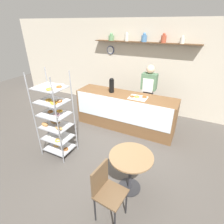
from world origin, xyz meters
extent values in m
plane|color=#4C4742|center=(0.00, 0.00, 0.00)|extent=(14.00, 14.00, 0.00)
cube|color=beige|center=(0.00, 2.55, 1.35)|extent=(10.00, 0.06, 2.70)
cube|color=#4C331E|center=(0.00, 2.40, 2.08)|extent=(3.03, 0.24, 0.02)
cylinder|color=#669966|center=(-1.01, 2.40, 2.16)|extent=(0.16, 0.16, 0.14)
sphere|color=#669966|center=(-1.01, 2.40, 2.26)|extent=(0.09, 0.09, 0.09)
cylinder|color=silver|center=(-0.52, 2.40, 2.18)|extent=(0.11, 0.11, 0.19)
sphere|color=silver|center=(-0.52, 2.40, 2.30)|extent=(0.06, 0.06, 0.06)
cylinder|color=#4C7FB2|center=(0.00, 2.40, 2.17)|extent=(0.15, 0.15, 0.17)
sphere|color=#4C7FB2|center=(0.00, 2.40, 2.29)|extent=(0.08, 0.08, 0.08)
cylinder|color=#B24C33|center=(0.53, 2.40, 2.18)|extent=(0.14, 0.14, 0.18)
sphere|color=#B24C33|center=(0.53, 2.40, 2.30)|extent=(0.08, 0.08, 0.08)
cylinder|color=silver|center=(1.00, 2.40, 2.16)|extent=(0.11, 0.11, 0.14)
sphere|color=silver|center=(1.00, 2.40, 2.25)|extent=(0.06, 0.06, 0.06)
cylinder|color=navy|center=(-1.09, 2.50, 1.80)|extent=(0.24, 0.03, 0.24)
cylinder|color=white|center=(-1.09, 2.48, 1.80)|extent=(0.21, 0.00, 0.21)
cube|color=brown|center=(0.00, 1.18, 0.48)|extent=(2.59, 0.64, 0.95)
cube|color=silver|center=(0.00, 0.85, 0.65)|extent=(2.49, 0.01, 0.61)
cylinder|color=gray|center=(-1.17, -0.66, 0.90)|extent=(0.02, 0.02, 1.80)
cylinder|color=gray|center=(-0.57, -0.66, 0.90)|extent=(0.02, 0.02, 1.80)
cylinder|color=gray|center=(-1.17, -0.18, 0.90)|extent=(0.02, 0.02, 1.80)
cylinder|color=gray|center=(-0.57, -0.18, 0.90)|extent=(0.02, 0.02, 1.80)
cube|color=gray|center=(-0.87, -0.42, 0.12)|extent=(0.57, 0.46, 0.01)
cube|color=silver|center=(-0.87, -0.42, 0.13)|extent=(0.51, 0.41, 0.01)
torus|color=tan|center=(-0.96, -0.42, 0.16)|extent=(0.12, 0.12, 0.04)
torus|color=gold|center=(-0.94, -0.41, 0.16)|extent=(0.13, 0.13, 0.04)
torus|color=brown|center=(-0.68, -0.44, 0.15)|extent=(0.11, 0.11, 0.03)
cube|color=gray|center=(-0.87, -0.42, 0.40)|extent=(0.57, 0.46, 0.01)
cube|color=silver|center=(-0.87, -0.42, 0.41)|extent=(0.51, 0.41, 0.01)
torus|color=silver|center=(-1.00, -0.55, 0.43)|extent=(0.11, 0.11, 0.03)
torus|color=gold|center=(-0.76, -0.55, 0.43)|extent=(0.12, 0.12, 0.03)
cube|color=gray|center=(-0.87, -0.42, 0.67)|extent=(0.57, 0.46, 0.01)
cube|color=silver|center=(-0.87, -0.42, 0.68)|extent=(0.51, 0.41, 0.01)
ellipsoid|color=#B27F47|center=(-1.05, -0.55, 0.73)|extent=(0.16, 0.10, 0.08)
ellipsoid|color=tan|center=(-0.70, -0.52, 0.72)|extent=(0.18, 0.08, 0.07)
ellipsoid|color=#B27F47|center=(-0.99, -0.29, 0.73)|extent=(0.22, 0.11, 0.08)
ellipsoid|color=olive|center=(-0.93, -0.37, 0.73)|extent=(0.22, 0.12, 0.08)
cube|color=gray|center=(-0.87, -0.42, 0.95)|extent=(0.57, 0.46, 0.01)
cube|color=silver|center=(-0.87, -0.42, 0.96)|extent=(0.51, 0.41, 0.01)
torus|color=gold|center=(-0.82, -0.32, 0.98)|extent=(0.12, 0.12, 0.03)
torus|color=brown|center=(-0.97, -0.42, 0.98)|extent=(0.11, 0.11, 0.03)
torus|color=#EAB2C1|center=(-0.76, -0.46, 0.98)|extent=(0.12, 0.12, 0.03)
cube|color=gray|center=(-0.87, -0.42, 1.23)|extent=(0.57, 0.46, 0.01)
cube|color=silver|center=(-0.87, -0.42, 1.24)|extent=(0.51, 0.41, 0.01)
torus|color=gold|center=(-0.72, -0.52, 1.26)|extent=(0.12, 0.12, 0.03)
torus|color=silver|center=(-0.72, -0.41, 1.26)|extent=(0.11, 0.11, 0.04)
torus|color=gold|center=(-0.77, -0.50, 1.26)|extent=(0.11, 0.11, 0.03)
torus|color=brown|center=(-0.69, -0.42, 1.26)|extent=(0.11, 0.11, 0.04)
torus|color=gold|center=(-0.91, -0.46, 1.26)|extent=(0.11, 0.11, 0.03)
cube|color=gray|center=(-0.87, -0.42, 1.50)|extent=(0.57, 0.46, 0.01)
cube|color=silver|center=(-0.87, -0.42, 1.51)|extent=(0.51, 0.41, 0.01)
torus|color=gold|center=(-0.73, -0.56, 1.54)|extent=(0.12, 0.12, 0.04)
torus|color=#EAB2C1|center=(-0.70, -0.30, 1.54)|extent=(0.12, 0.12, 0.03)
torus|color=brown|center=(-0.68, -0.38, 1.54)|extent=(0.11, 0.11, 0.03)
cube|color=#282833|center=(0.45, 1.67, 0.50)|extent=(0.23, 0.19, 1.01)
cube|color=#4C7051|center=(0.45, 1.67, 1.22)|extent=(0.39, 0.22, 0.42)
cube|color=silver|center=(0.45, 1.56, 1.14)|extent=(0.27, 0.01, 0.35)
sphere|color=beige|center=(0.45, 1.67, 1.53)|extent=(0.21, 0.21, 0.21)
cylinder|color=#262628|center=(0.86, -0.63, 0.01)|extent=(0.39, 0.39, 0.02)
cylinder|color=#333338|center=(0.86, -0.63, 0.35)|extent=(0.06, 0.06, 0.67)
cylinder|color=olive|center=(0.86, -0.63, 0.70)|extent=(0.70, 0.70, 0.02)
cylinder|color=black|center=(0.95, -1.40, 0.24)|extent=(0.02, 0.02, 0.48)
cylinder|color=black|center=(0.98, -1.08, 0.24)|extent=(0.02, 0.02, 0.48)
cylinder|color=black|center=(0.62, -1.37, 0.24)|extent=(0.02, 0.02, 0.48)
cylinder|color=black|center=(0.65, -1.05, 0.24)|extent=(0.02, 0.02, 0.48)
cube|color=brown|center=(0.80, -1.23, 0.49)|extent=(0.41, 0.41, 0.03)
cube|color=brown|center=(0.63, -1.21, 0.70)|extent=(0.06, 0.36, 0.40)
cylinder|color=black|center=(-0.39, 1.17, 1.12)|extent=(0.12, 0.12, 0.33)
ellipsoid|color=black|center=(-0.39, 1.17, 1.30)|extent=(0.11, 0.11, 0.05)
cube|color=white|center=(0.36, 1.10, 0.96)|extent=(0.42, 0.32, 0.01)
torus|color=brown|center=(0.22, 1.07, 0.98)|extent=(0.11, 0.11, 0.03)
torus|color=brown|center=(0.49, 1.17, 0.98)|extent=(0.12, 0.12, 0.03)
torus|color=gold|center=(0.32, 1.11, 0.98)|extent=(0.13, 0.13, 0.03)
camera|label=1|loc=(1.53, -2.65, 2.57)|focal=28.00mm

